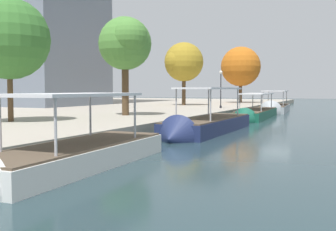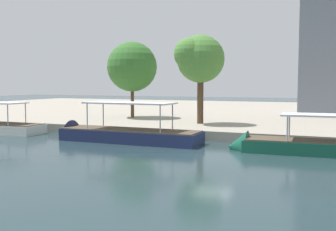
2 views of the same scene
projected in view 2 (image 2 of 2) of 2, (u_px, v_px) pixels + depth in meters
name	position (u px, v px, depth m)	size (l,w,h in m)	color
ground_plane	(213.00, 156.00, 26.47)	(220.00, 220.00, 0.00)	#23383D
dock_promenade	(280.00, 114.00, 57.51)	(120.00, 55.00, 0.82)	#A39989
tour_boat_1	(119.00, 137.00, 32.98)	(13.01, 3.08, 4.34)	navy
tour_boat_2	(330.00, 150.00, 26.82)	(14.50, 3.29, 3.70)	#14513D
tree_0	(130.00, 67.00, 46.31)	(6.10, 5.72, 8.69)	#4C3823
tree_1	(198.00, 59.00, 38.85)	(4.64, 4.78, 8.61)	#4C3823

